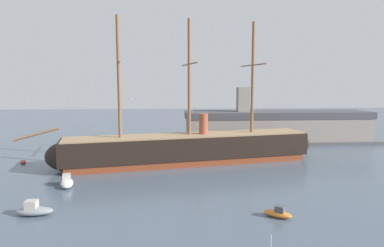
{
  "coord_description": "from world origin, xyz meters",
  "views": [
    {
      "loc": [
        0.98,
        -17.52,
        16.98
      ],
      "look_at": [
        4.63,
        37.48,
        10.19
      ],
      "focal_mm": 31.25,
      "sensor_mm": 36.0,
      "label": 1
    }
  ],
  "objects_px": {
    "motorboat_mid_right": "(278,213)",
    "dinghy_far_left": "(23,162)",
    "dockside_warehouse_right": "(276,127)",
    "motorboat_alongside_bow": "(67,182)",
    "seagull_in_flight": "(132,99)",
    "dinghy_distant_centre": "(168,149)",
    "tall_ship": "(189,148)",
    "motorboat_mid_left": "(34,210)"
  },
  "relations": [
    {
      "from": "motorboat_mid_left",
      "to": "tall_ship",
      "type": "bearing_deg",
      "value": 50.9
    },
    {
      "from": "dinghy_far_left",
      "to": "dockside_warehouse_right",
      "type": "distance_m",
      "value": 65.24
    },
    {
      "from": "dinghy_distant_centre",
      "to": "seagull_in_flight",
      "type": "xyz_separation_m",
      "value": [
        -5.38,
        -30.98,
        14.2
      ]
    },
    {
      "from": "tall_ship",
      "to": "dinghy_distant_centre",
      "type": "height_order",
      "value": "tall_ship"
    },
    {
      "from": "tall_ship",
      "to": "dinghy_far_left",
      "type": "bearing_deg",
      "value": 176.22
    },
    {
      "from": "motorboat_mid_right",
      "to": "tall_ship",
      "type": "bearing_deg",
      "value": 108.15
    },
    {
      "from": "dockside_warehouse_right",
      "to": "seagull_in_flight",
      "type": "height_order",
      "value": "dockside_warehouse_right"
    },
    {
      "from": "dinghy_distant_centre",
      "to": "motorboat_mid_left",
      "type": "bearing_deg",
      "value": -112.42
    },
    {
      "from": "dinghy_distant_centre",
      "to": "motorboat_alongside_bow",
      "type": "bearing_deg",
      "value": -119.38
    },
    {
      "from": "motorboat_mid_left",
      "to": "seagull_in_flight",
      "type": "xyz_separation_m",
      "value": [
        11.69,
        10.4,
        13.73
      ]
    },
    {
      "from": "tall_ship",
      "to": "motorboat_alongside_bow",
      "type": "xyz_separation_m",
      "value": [
        -21.02,
        -14.52,
        -2.54
      ]
    },
    {
      "from": "dinghy_far_left",
      "to": "dinghy_distant_centre",
      "type": "bearing_deg",
      "value": 22.22
    },
    {
      "from": "motorboat_mid_right",
      "to": "motorboat_alongside_bow",
      "type": "bearing_deg",
      "value": 154.34
    },
    {
      "from": "dinghy_far_left",
      "to": "seagull_in_flight",
      "type": "bearing_deg",
      "value": -36.16
    },
    {
      "from": "motorboat_alongside_bow",
      "to": "dinghy_distant_centre",
      "type": "bearing_deg",
      "value": 60.62
    },
    {
      "from": "motorboat_alongside_bow",
      "to": "seagull_in_flight",
      "type": "bearing_deg",
      "value": -8.28
    },
    {
      "from": "motorboat_alongside_bow",
      "to": "dockside_warehouse_right",
      "type": "height_order",
      "value": "dockside_warehouse_right"
    },
    {
      "from": "motorboat_alongside_bow",
      "to": "dinghy_distant_centre",
      "type": "distance_m",
      "value": 33.69
    },
    {
      "from": "motorboat_mid_left",
      "to": "dockside_warehouse_right",
      "type": "distance_m",
      "value": 69.59
    },
    {
      "from": "motorboat_mid_right",
      "to": "motorboat_mid_left",
      "type": "bearing_deg",
      "value": 175.09
    },
    {
      "from": "motorboat_mid_right",
      "to": "dinghy_distant_centre",
      "type": "distance_m",
      "value": 46.25
    },
    {
      "from": "dockside_warehouse_right",
      "to": "dinghy_far_left",
      "type": "bearing_deg",
      "value": -160.73
    },
    {
      "from": "motorboat_mid_left",
      "to": "motorboat_alongside_bow",
      "type": "relative_size",
      "value": 0.92
    },
    {
      "from": "tall_ship",
      "to": "dockside_warehouse_right",
      "type": "bearing_deg",
      "value": 42.12
    },
    {
      "from": "dinghy_far_left",
      "to": "seagull_in_flight",
      "type": "height_order",
      "value": "seagull_in_flight"
    },
    {
      "from": "motorboat_mid_left",
      "to": "dinghy_distant_centre",
      "type": "distance_m",
      "value": 44.76
    },
    {
      "from": "dockside_warehouse_right",
      "to": "motorboat_mid_right",
      "type": "bearing_deg",
      "value": -107.53
    },
    {
      "from": "tall_ship",
      "to": "motorboat_mid_left",
      "type": "bearing_deg",
      "value": -129.1
    },
    {
      "from": "motorboat_alongside_bow",
      "to": "dinghy_far_left",
      "type": "distance_m",
      "value": 21.98
    },
    {
      "from": "motorboat_alongside_bow",
      "to": "dockside_warehouse_right",
      "type": "relative_size",
      "value": 0.09
    },
    {
      "from": "dinghy_far_left",
      "to": "dockside_warehouse_right",
      "type": "height_order",
      "value": "dockside_warehouse_right"
    },
    {
      "from": "motorboat_mid_left",
      "to": "seagull_in_flight",
      "type": "distance_m",
      "value": 20.82
    },
    {
      "from": "motorboat_mid_left",
      "to": "motorboat_alongside_bow",
      "type": "xyz_separation_m",
      "value": [
        0.55,
        12.02,
        0.01
      ]
    },
    {
      "from": "motorboat_mid_right",
      "to": "dinghy_far_left",
      "type": "relative_size",
      "value": 1.38
    },
    {
      "from": "tall_ship",
      "to": "motorboat_alongside_bow",
      "type": "bearing_deg",
      "value": -145.36
    },
    {
      "from": "dinghy_distant_centre",
      "to": "seagull_in_flight",
      "type": "distance_m",
      "value": 34.5
    },
    {
      "from": "tall_ship",
      "to": "motorboat_mid_right",
      "type": "xyz_separation_m",
      "value": [
        9.58,
        -29.22,
        -2.71
      ]
    },
    {
      "from": "motorboat_alongside_bow",
      "to": "dinghy_far_left",
      "type": "relative_size",
      "value": 1.87
    },
    {
      "from": "dockside_warehouse_right",
      "to": "seagull_in_flight",
      "type": "relative_size",
      "value": 41.41
    },
    {
      "from": "motorboat_mid_left",
      "to": "dockside_warehouse_right",
      "type": "height_order",
      "value": "dockside_warehouse_right"
    },
    {
      "from": "tall_ship",
      "to": "dockside_warehouse_right",
      "type": "height_order",
      "value": "tall_ship"
    },
    {
      "from": "motorboat_alongside_bow",
      "to": "dockside_warehouse_right",
      "type": "distance_m",
      "value": 61.03
    }
  ]
}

